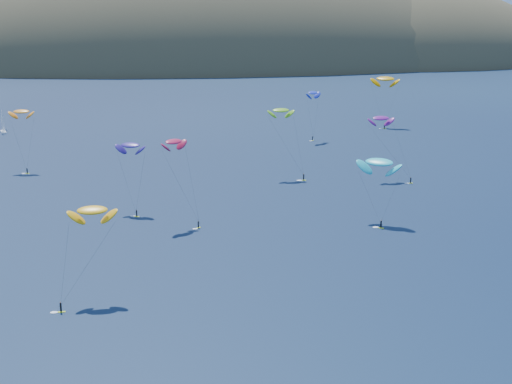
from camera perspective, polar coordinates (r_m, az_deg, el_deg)
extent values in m
ellipsoid|color=#3D3526|center=(643.90, -4.10, 9.34)|extent=(600.00, 300.00, 210.00)
ellipsoid|color=#3D3526|center=(681.22, -18.04, 9.43)|extent=(340.00, 240.00, 120.00)
ellipsoid|color=#3D3526|center=(655.23, 10.32, 9.53)|extent=(320.00, 220.00, 156.00)
ellipsoid|color=#3D3526|center=(737.39, 18.37, 9.95)|extent=(240.00, 180.00, 84.00)
cube|color=white|center=(308.14, -19.56, 4.54)|extent=(3.74, 6.70, 0.78)
cylinder|color=white|center=(307.82, -19.62, 5.39)|extent=(0.12, 0.12, 9.09)
cube|color=#D9FB1B|center=(233.24, -17.82, 1.43)|extent=(1.40, 0.55, 0.08)
cylinder|color=black|center=(233.05, -17.84, 1.63)|extent=(0.32, 0.32, 1.46)
sphere|color=#8C6047|center=(232.86, -17.86, 1.84)|extent=(0.25, 0.25, 0.25)
ellipsoid|color=orange|center=(237.19, -18.27, 6.14)|extent=(8.00, 4.41, 4.27)
cube|color=#D9FB1B|center=(129.97, -15.32, -9.24)|extent=(1.45, 0.44, 0.08)
cylinder|color=black|center=(129.60, -15.35, -8.88)|extent=(0.34, 0.34, 1.54)
sphere|color=#8C6047|center=(129.25, -15.38, -8.52)|extent=(0.26, 0.26, 0.26)
ellipsoid|color=#FFB011|center=(131.32, -12.97, -1.43)|extent=(8.44, 4.03, 4.68)
cube|color=#D9FB1B|center=(214.03, 3.83, 0.94)|extent=(1.58, 0.48, 0.09)
cylinder|color=black|center=(213.79, 3.83, 1.20)|extent=(0.37, 0.37, 1.69)
sphere|color=#8C6047|center=(213.56, 3.84, 1.45)|extent=(0.28, 0.28, 0.28)
ellipsoid|color=#66B51D|center=(217.21, 2.00, 6.55)|extent=(7.86, 3.75, 4.35)
cube|color=#D9FB1B|center=(275.17, 4.54, 4.13)|extent=(1.24, 1.16, 0.07)
cylinder|color=black|center=(275.01, 4.54, 4.30)|extent=(0.31, 0.31, 1.41)
sphere|color=#8C6047|center=(274.86, 4.55, 4.47)|extent=(0.24, 0.24, 0.24)
ellipsoid|color=#1C2EBC|center=(274.45, 4.59, 7.93)|extent=(8.20, 7.81, 4.32)
cube|color=#D9FB1B|center=(171.82, 9.96, -2.86)|extent=(1.47, 1.27, 0.08)
cylinder|color=black|center=(171.54, 9.97, -2.56)|extent=(0.35, 0.35, 1.62)
sphere|color=#8C6047|center=(171.26, 9.99, -2.26)|extent=(0.27, 0.27, 0.27)
ellipsoid|color=#1EBDCC|center=(175.09, 9.82, 2.37)|extent=(11.57, 10.47, 5.99)
cube|color=#D9FB1B|center=(215.09, 12.26, 0.69)|extent=(1.44, 0.48, 0.08)
cylinder|color=black|center=(214.87, 12.27, 0.92)|extent=(0.33, 0.33, 1.52)
sphere|color=#8C6047|center=(214.66, 12.28, 1.15)|extent=(0.26, 0.26, 0.26)
ellipsoid|color=#6D137B|center=(218.07, 9.96, 5.84)|extent=(8.08, 4.06, 4.41)
cube|color=#D9FB1B|center=(169.99, -4.63, -2.87)|extent=(1.29, 1.14, 0.07)
cylinder|color=black|center=(169.73, -4.64, -2.60)|extent=(0.31, 0.31, 1.43)
sphere|color=#8C6047|center=(169.48, -4.65, -2.33)|extent=(0.24, 0.24, 0.24)
ellipsoid|color=#A6163C|center=(171.20, -6.61, 4.03)|extent=(7.68, 7.10, 4.00)
cube|color=#D9FB1B|center=(180.62, -9.52, -1.94)|extent=(1.39, 0.90, 0.07)
cylinder|color=black|center=(180.38, -9.53, -1.69)|extent=(0.32, 0.32, 1.44)
sphere|color=#8C6047|center=(180.14, -9.54, -1.43)|extent=(0.24, 0.24, 0.24)
ellipsoid|color=navy|center=(183.97, -10.02, 3.72)|extent=(8.61, 6.49, 4.36)
cube|color=#D9FB1B|center=(304.42, 10.23, 5.01)|extent=(1.67, 1.18, 0.09)
cylinder|color=black|center=(304.25, 10.24, 5.20)|extent=(0.38, 0.38, 1.75)
sphere|color=#8C6047|center=(304.08, 10.25, 5.39)|extent=(0.29, 0.29, 0.29)
ellipsoid|color=#CB8900|center=(310.66, 10.30, 8.91)|extent=(12.89, 10.26, 6.53)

